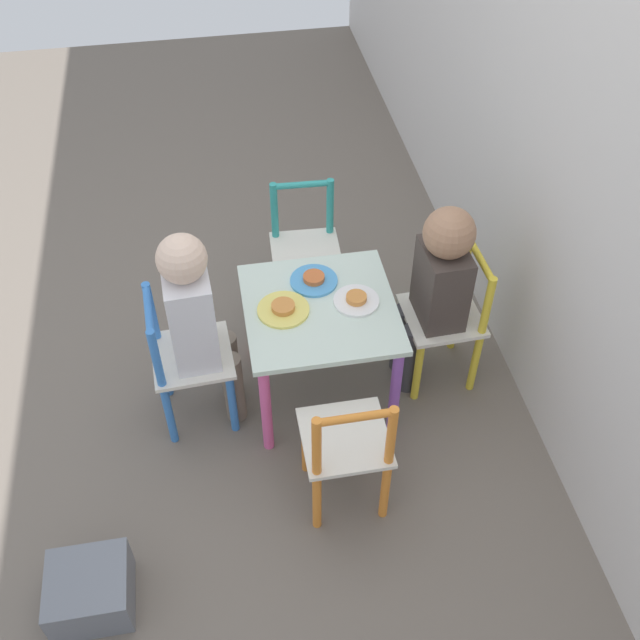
% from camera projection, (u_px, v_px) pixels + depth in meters
% --- Properties ---
extents(ground_plane, '(6.00, 6.00, 0.00)m').
position_uv_depth(ground_plane, '(320.00, 389.00, 2.75)').
color(ground_plane, '#6B6056').
extents(house_wall, '(6.00, 0.06, 2.60)m').
position_uv_depth(house_wall, '(608.00, 26.00, 1.91)').
color(house_wall, silver).
rests_on(house_wall, ground_plane).
extents(kids_table, '(0.50, 0.50, 0.42)m').
position_uv_depth(kids_table, '(320.00, 322.00, 2.50)').
color(kids_table, silver).
rests_on(kids_table, ground_plane).
extents(chair_yellow, '(0.27, 0.27, 0.54)m').
position_uv_depth(chair_yellow, '(447.00, 319.00, 2.62)').
color(chair_yellow, silver).
rests_on(chair_yellow, ground_plane).
extents(chair_blue, '(0.27, 0.27, 0.54)m').
position_uv_depth(chair_blue, '(186.00, 361.00, 2.48)').
color(chair_blue, silver).
rests_on(chair_blue, ground_plane).
extents(chair_teal, '(0.27, 0.27, 0.54)m').
position_uv_depth(chair_teal, '(305.00, 253.00, 2.87)').
color(chair_teal, silver).
rests_on(chair_teal, ground_plane).
extents(chair_orange, '(0.26, 0.26, 0.54)m').
position_uv_depth(chair_orange, '(347.00, 448.00, 2.24)').
color(chair_orange, silver).
rests_on(chair_orange, ground_plane).
extents(child_back, '(0.20, 0.22, 0.75)m').
position_uv_depth(child_back, '(436.00, 282.00, 2.48)').
color(child_back, '#38383D').
rests_on(child_back, ground_plane).
extents(child_front, '(0.21, 0.21, 0.79)m').
position_uv_depth(child_front, '(198.00, 317.00, 2.35)').
color(child_front, '#7A6B5B').
rests_on(child_front, ground_plane).
extents(plate_back, '(0.15, 0.15, 0.03)m').
position_uv_depth(plate_back, '(356.00, 300.00, 2.45)').
color(plate_back, white).
rests_on(plate_back, kids_table).
extents(plate_front, '(0.17, 0.17, 0.03)m').
position_uv_depth(plate_front, '(283.00, 309.00, 2.42)').
color(plate_front, '#EADB66').
rests_on(plate_front, kids_table).
extents(plate_left, '(0.16, 0.16, 0.03)m').
position_uv_depth(plate_left, '(314.00, 280.00, 2.52)').
color(plate_left, '#4C9EE0').
rests_on(plate_left, kids_table).
extents(storage_bin, '(0.22, 0.23, 0.15)m').
position_uv_depth(storage_bin, '(90.00, 591.00, 2.13)').
color(storage_bin, slate).
rests_on(storage_bin, ground_plane).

